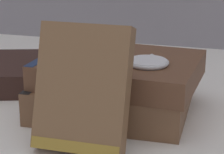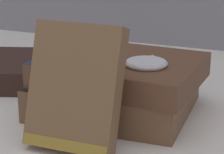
% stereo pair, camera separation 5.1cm
% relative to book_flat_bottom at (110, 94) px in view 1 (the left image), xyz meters
% --- Properties ---
extents(ground_plane, '(3.00, 3.00, 0.00)m').
position_rel_book_flat_bottom_xyz_m(ground_plane, '(-0.00, -0.05, -0.02)').
color(ground_plane, white).
extents(book_flat_bottom, '(0.19, 0.16, 0.04)m').
position_rel_book_flat_bottom_xyz_m(book_flat_bottom, '(0.00, 0.00, 0.00)').
color(book_flat_bottom, brown).
rests_on(book_flat_bottom, ground_plane).
extents(book_flat_top, '(0.20, 0.16, 0.03)m').
position_rel_book_flat_bottom_xyz_m(book_flat_top, '(0.01, -0.00, 0.04)').
color(book_flat_top, brown).
rests_on(book_flat_top, book_flat_bottom).
extents(book_leaning_front, '(0.10, 0.07, 0.13)m').
position_rel_book_flat_bottom_xyz_m(book_leaning_front, '(0.00, -0.11, 0.04)').
color(book_leaning_front, brown).
rests_on(book_leaning_front, ground_plane).
extents(pocket_watch, '(0.05, 0.05, 0.01)m').
position_rel_book_flat_bottom_xyz_m(pocket_watch, '(0.05, -0.02, 0.05)').
color(pocket_watch, silver).
rests_on(pocket_watch, book_flat_top).
extents(reading_glasses, '(0.10, 0.06, 0.00)m').
position_rel_book_flat_bottom_xyz_m(reading_glasses, '(-0.05, 0.18, -0.02)').
color(reading_glasses, '#4C3828').
rests_on(reading_glasses, ground_plane).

